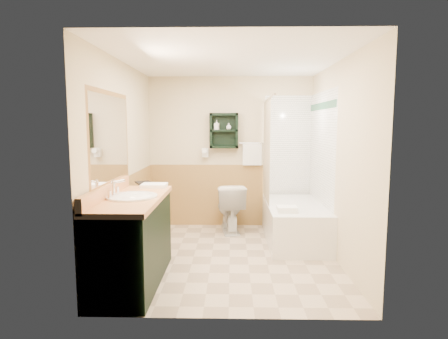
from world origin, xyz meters
TOP-DOWN VIEW (x-y plane):
  - floor at (0.00, 0.00)m, footprint 3.00×3.00m
  - back_wall at (0.00, 1.52)m, footprint 2.60×0.04m
  - left_wall at (-1.32, 0.00)m, footprint 0.04×3.00m
  - right_wall at (1.32, 0.00)m, footprint 0.04×3.00m
  - ceiling at (0.00, 0.00)m, footprint 2.60×3.00m
  - wainscot_left at (-1.29, 0.00)m, footprint 2.98×2.98m
  - wainscot_back at (0.00, 1.49)m, footprint 2.58×2.58m
  - mirror_frame at (-1.27, -0.55)m, footprint 1.30×1.30m
  - mirror_glass at (-1.27, -0.55)m, footprint 1.20×1.20m
  - tile_right at (1.28, 0.75)m, footprint 1.50×1.50m
  - tile_back at (1.03, 1.48)m, footprint 0.95×0.95m
  - tile_accent at (1.27, 0.75)m, footprint 1.50×1.50m
  - wall_shelf at (-0.10, 1.41)m, footprint 0.45×0.15m
  - hair_dryer at (-0.40, 1.43)m, footprint 0.10×0.24m
  - towel_bar at (0.35, 1.45)m, footprint 0.40×0.06m
  - curtain_rod at (0.53, 0.75)m, footprint 0.03×1.60m
  - shower_curtain at (0.53, 0.92)m, footprint 1.05×1.05m
  - vanity at (-0.99, -0.79)m, footprint 0.59×1.44m
  - bathtub at (0.93, 0.64)m, footprint 0.81×1.50m
  - toilet at (-0.01, 1.15)m, footprint 0.51×0.80m
  - counter_towel at (-0.89, -0.16)m, footprint 0.29×0.23m
  - vanity_book at (-1.16, 0.04)m, footprint 0.17×0.10m
  - tub_towel at (0.73, 0.18)m, footprint 0.25×0.21m
  - soap_bottle_a at (-0.21, 1.40)m, footprint 0.09×0.16m
  - soap_bottle_b at (-0.02, 1.40)m, footprint 0.08×0.11m

SIDE VIEW (x-z plane):
  - floor at x=0.00m, z-range 0.00..0.00m
  - bathtub at x=0.93m, z-range 0.00..0.54m
  - toilet at x=-0.01m, z-range 0.00..0.74m
  - vanity at x=-0.99m, z-range 0.00..0.91m
  - wainscot_left at x=-1.29m, z-range 0.00..1.00m
  - wainscot_back at x=0.00m, z-range 0.00..1.00m
  - tub_towel at x=0.73m, z-range 0.54..0.61m
  - counter_towel at x=-0.89m, z-range 0.91..0.95m
  - vanity_book at x=-1.16m, z-range 0.91..1.15m
  - tile_right at x=1.28m, z-range 0.00..2.10m
  - tile_back at x=1.03m, z-range 0.00..2.10m
  - shower_curtain at x=0.53m, z-range 0.30..2.00m
  - back_wall at x=0.00m, z-range 0.00..2.40m
  - left_wall at x=-1.32m, z-range 0.00..2.40m
  - right_wall at x=1.32m, z-range 0.00..2.40m
  - hair_dryer at x=-0.40m, z-range 1.11..1.29m
  - towel_bar at x=0.35m, z-range 1.15..1.55m
  - mirror_frame at x=-1.27m, z-range 1.00..2.00m
  - mirror_glass at x=-1.27m, z-range 1.05..1.95m
  - wall_shelf at x=-0.10m, z-range 1.27..1.83m
  - soap_bottle_a at x=-0.21m, z-range 1.56..1.63m
  - soap_bottle_b at x=-0.02m, z-range 1.56..1.65m
  - tile_accent at x=1.27m, z-range 1.85..1.95m
  - curtain_rod at x=0.53m, z-range 1.98..2.02m
  - ceiling at x=0.00m, z-range 2.40..2.44m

